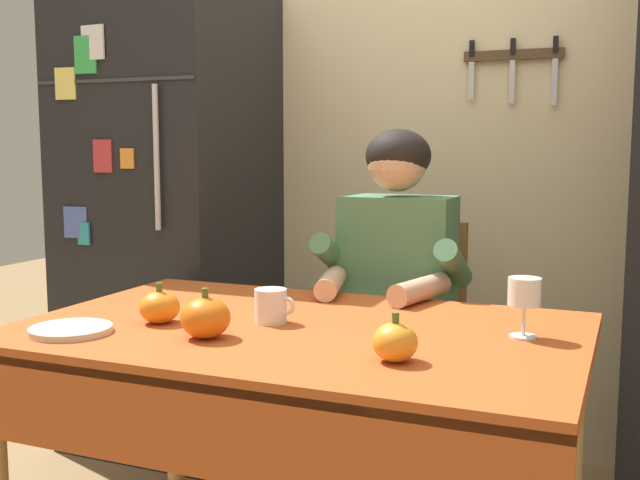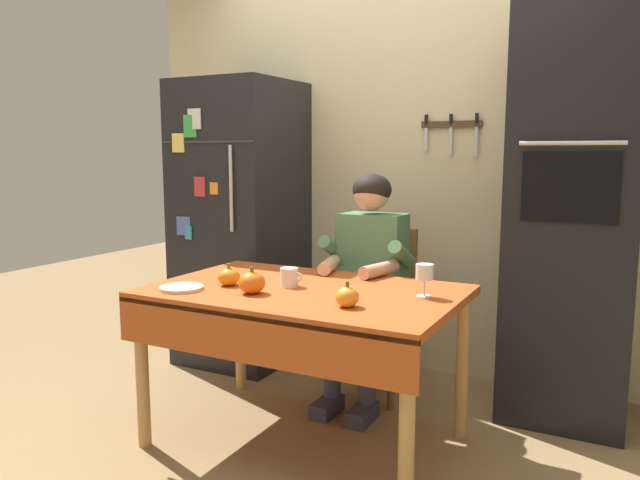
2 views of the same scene
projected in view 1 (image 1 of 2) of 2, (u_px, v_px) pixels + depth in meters
name	position (u px, v px, depth m)	size (l,w,h in m)	color
back_wall_assembly	(441.00, 118.00, 2.99)	(3.70, 0.13, 2.60)	beige
refrigerator	(171.00, 219.00, 3.06)	(0.68, 0.71, 1.80)	black
dining_table	(296.00, 360.00, 1.92)	(1.40, 0.90, 0.74)	tan
chair_behind_person	(407.00, 344.00, 2.64)	(0.40, 0.40, 0.93)	brown
seated_person	(391.00, 289.00, 2.44)	(0.47, 0.55, 1.25)	#38384C
coffee_mug	(271.00, 306.00, 1.96)	(0.11, 0.08, 0.09)	white
wine_glass	(524.00, 295.00, 1.80)	(0.08, 0.08, 0.14)	white
pumpkin_large	(205.00, 318.00, 1.80)	(0.12, 0.12, 0.12)	orange
pumpkin_medium	(160.00, 307.00, 1.96)	(0.10, 0.10, 0.10)	orange
pumpkin_small	(395.00, 342.00, 1.61)	(0.10, 0.10, 0.11)	orange
serving_tray	(71.00, 330.00, 1.86)	(0.20, 0.20, 0.02)	beige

